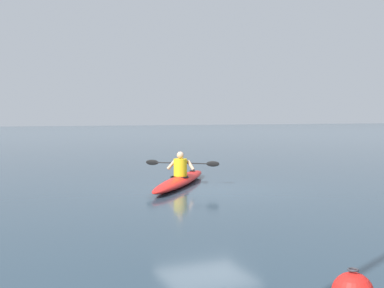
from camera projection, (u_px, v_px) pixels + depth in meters
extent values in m
plane|color=#283D4C|center=(206.00, 190.00, 14.08)|extent=(160.00, 160.00, 0.00)
ellipsoid|color=red|center=(180.00, 181.00, 14.99)|extent=(3.44, 4.44, 0.28)
torus|color=black|center=(180.00, 177.00, 14.91)|extent=(0.78, 0.78, 0.04)
cylinder|color=black|center=(192.00, 171.00, 16.44)|extent=(0.18, 0.18, 0.02)
cylinder|color=yellow|center=(180.00, 167.00, 14.98)|extent=(0.40, 0.40, 0.52)
sphere|color=tan|center=(180.00, 155.00, 14.96)|extent=(0.21, 0.21, 0.21)
cylinder|color=black|center=(182.00, 163.00, 15.17)|extent=(1.56, 1.14, 0.03)
ellipsoid|color=black|center=(152.00, 162.00, 15.40)|extent=(0.35, 0.27, 0.17)
ellipsoid|color=black|center=(213.00, 164.00, 14.94)|extent=(0.35, 0.27, 0.17)
cylinder|color=tan|center=(171.00, 165.00, 15.13)|extent=(0.32, 0.15, 0.34)
cylinder|color=tan|center=(191.00, 165.00, 14.99)|extent=(0.21, 0.30, 0.34)
torus|color=#333338|center=(353.00, 270.00, 5.32)|extent=(0.12, 0.12, 0.02)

